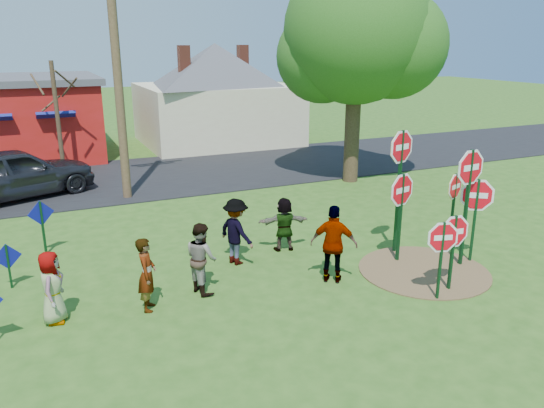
{
  "coord_description": "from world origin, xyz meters",
  "views": [
    {
      "loc": [
        -3.9,
        -10.49,
        5.45
      ],
      "look_at": [
        1.45,
        1.41,
        1.46
      ],
      "focal_mm": 35.0,
      "sensor_mm": 36.0,
      "label": 1
    }
  ],
  "objects_px": {
    "stop_sign_b": "(401,160)",
    "utility_pole": "(115,50)",
    "stop_sign_a": "(442,244)",
    "stop_sign_d": "(455,193)",
    "leafy_tree": "(359,39)",
    "person_a": "(52,287)",
    "person_b": "(147,274)",
    "suv": "(15,173)",
    "stop_sign_c": "(469,181)"
  },
  "relations": [
    {
      "from": "suv",
      "to": "person_b",
      "type": "bearing_deg",
      "value": 173.05
    },
    {
      "from": "leafy_tree",
      "to": "person_a",
      "type": "bearing_deg",
      "value": -148.13
    },
    {
      "from": "stop_sign_a",
      "to": "stop_sign_d",
      "type": "distance_m",
      "value": 3.09
    },
    {
      "from": "stop_sign_b",
      "to": "leafy_tree",
      "type": "height_order",
      "value": "leafy_tree"
    },
    {
      "from": "stop_sign_c",
      "to": "utility_pole",
      "type": "relative_size",
      "value": 0.32
    },
    {
      "from": "stop_sign_c",
      "to": "utility_pole",
      "type": "height_order",
      "value": "utility_pole"
    },
    {
      "from": "stop_sign_b",
      "to": "stop_sign_c",
      "type": "bearing_deg",
      "value": -70.65
    },
    {
      "from": "person_a",
      "to": "suv",
      "type": "bearing_deg",
      "value": 20.31
    },
    {
      "from": "leafy_tree",
      "to": "person_b",
      "type": "bearing_deg",
      "value": -142.69
    },
    {
      "from": "stop_sign_c",
      "to": "utility_pole",
      "type": "xyz_separation_m",
      "value": [
        -6.7,
        9.7,
        2.99
      ]
    },
    {
      "from": "person_a",
      "to": "suv",
      "type": "relative_size",
      "value": 0.28
    },
    {
      "from": "person_a",
      "to": "utility_pole",
      "type": "bearing_deg",
      "value": -2.63
    },
    {
      "from": "leafy_tree",
      "to": "stop_sign_d",
      "type": "bearing_deg",
      "value": -103.21
    },
    {
      "from": "stop_sign_d",
      "to": "stop_sign_a",
      "type": "bearing_deg",
      "value": -157.8
    },
    {
      "from": "person_a",
      "to": "person_b",
      "type": "distance_m",
      "value": 1.86
    },
    {
      "from": "stop_sign_b",
      "to": "person_b",
      "type": "xyz_separation_m",
      "value": [
        -6.74,
        -0.51,
        -1.74
      ]
    },
    {
      "from": "person_b",
      "to": "suv",
      "type": "height_order",
      "value": "suv"
    },
    {
      "from": "stop_sign_d",
      "to": "utility_pole",
      "type": "xyz_separation_m",
      "value": [
        -7.11,
        8.84,
        3.56
      ]
    },
    {
      "from": "stop_sign_b",
      "to": "stop_sign_c",
      "type": "xyz_separation_m",
      "value": [
        0.99,
        -1.42,
        -0.33
      ]
    },
    {
      "from": "stop_sign_a",
      "to": "stop_sign_b",
      "type": "xyz_separation_m",
      "value": [
        0.84,
        2.67,
        1.23
      ]
    },
    {
      "from": "stop_sign_b",
      "to": "person_b",
      "type": "height_order",
      "value": "stop_sign_b"
    },
    {
      "from": "stop_sign_a",
      "to": "suv",
      "type": "height_order",
      "value": "stop_sign_a"
    },
    {
      "from": "person_b",
      "to": "leafy_tree",
      "type": "height_order",
      "value": "leafy_tree"
    },
    {
      "from": "person_b",
      "to": "suv",
      "type": "distance_m",
      "value": 10.6
    },
    {
      "from": "stop_sign_d",
      "to": "leafy_tree",
      "type": "relative_size",
      "value": 0.27
    },
    {
      "from": "stop_sign_b",
      "to": "stop_sign_d",
      "type": "bearing_deg",
      "value": -37.18
    },
    {
      "from": "person_a",
      "to": "leafy_tree",
      "type": "relative_size",
      "value": 0.18
    },
    {
      "from": "suv",
      "to": "person_a",
      "type": "bearing_deg",
      "value": 163.18
    },
    {
      "from": "suv",
      "to": "stop_sign_a",
      "type": "bearing_deg",
      "value": -166.82
    },
    {
      "from": "utility_pole",
      "to": "leafy_tree",
      "type": "relative_size",
      "value": 1.14
    },
    {
      "from": "utility_pole",
      "to": "leafy_tree",
      "type": "bearing_deg",
      "value": -7.83
    },
    {
      "from": "stop_sign_c",
      "to": "stop_sign_d",
      "type": "relative_size",
      "value": 1.37
    },
    {
      "from": "stop_sign_d",
      "to": "person_b",
      "type": "xyz_separation_m",
      "value": [
        -8.14,
        0.05,
        -0.84
      ]
    },
    {
      "from": "stop_sign_b",
      "to": "suv",
      "type": "distance_m",
      "value": 13.62
    },
    {
      "from": "stop_sign_a",
      "to": "stop_sign_d",
      "type": "relative_size",
      "value": 0.84
    },
    {
      "from": "stop_sign_a",
      "to": "stop_sign_c",
      "type": "distance_m",
      "value": 2.39
    },
    {
      "from": "stop_sign_b",
      "to": "utility_pole",
      "type": "distance_m",
      "value": 10.41
    },
    {
      "from": "stop_sign_b",
      "to": "utility_pole",
      "type": "relative_size",
      "value": 0.35
    },
    {
      "from": "stop_sign_a",
      "to": "stop_sign_c",
      "type": "relative_size",
      "value": 0.61
    },
    {
      "from": "stop_sign_a",
      "to": "suv",
      "type": "distance_m",
      "value": 15.08
    },
    {
      "from": "stop_sign_a",
      "to": "person_a",
      "type": "xyz_separation_m",
      "value": [
        -7.75,
        2.41,
        -0.55
      ]
    },
    {
      "from": "stop_sign_b",
      "to": "utility_pole",
      "type": "bearing_deg",
      "value": 109.24
    },
    {
      "from": "utility_pole",
      "to": "person_b",
      "type": "bearing_deg",
      "value": -96.67
    },
    {
      "from": "utility_pole",
      "to": "leafy_tree",
      "type": "xyz_separation_m",
      "value": [
        8.9,
        -1.22,
        0.37
      ]
    },
    {
      "from": "leafy_tree",
      "to": "stop_sign_a",
      "type": "bearing_deg",
      "value": -112.45
    },
    {
      "from": "stop_sign_a",
      "to": "person_a",
      "type": "bearing_deg",
      "value": 179.18
    },
    {
      "from": "stop_sign_a",
      "to": "utility_pole",
      "type": "height_order",
      "value": "utility_pole"
    },
    {
      "from": "person_a",
      "to": "leafy_tree",
      "type": "bearing_deg",
      "value": -42.18
    },
    {
      "from": "stop_sign_a",
      "to": "person_a",
      "type": "distance_m",
      "value": 8.13
    },
    {
      "from": "stop_sign_d",
      "to": "person_b",
      "type": "bearing_deg",
      "value": 158.37
    }
  ]
}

